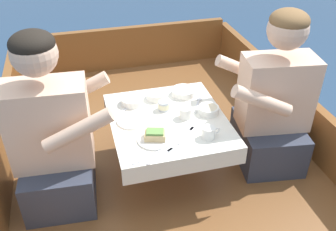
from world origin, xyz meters
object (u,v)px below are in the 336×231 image
object	(u,v)px
person_starboard	(273,105)
coffee_cup_port	(209,132)
coffee_cup_starboard	(186,113)
sandwich	(155,135)
person_port	(53,139)
tin_can	(163,106)

from	to	relation	value
person_starboard	coffee_cup_port	xyz separation A→B (m)	(-0.46, -0.17, 0.02)
coffee_cup_port	coffee_cup_starboard	xyz separation A→B (m)	(-0.06, 0.21, 0.00)
sandwich	coffee_cup_starboard	xyz separation A→B (m)	(0.21, 0.16, 0.00)
person_port	person_starboard	size ratio (longest dim) A/B	1.01
person_port	person_starboard	xyz separation A→B (m)	(1.24, 0.00, -0.00)
person_port	coffee_cup_starboard	world-z (taller)	person_port
coffee_cup_port	person_starboard	bearing A→B (deg)	20.57
person_starboard	coffee_cup_starboard	distance (m)	0.52
sandwich	person_starboard	bearing A→B (deg)	9.54
coffee_cup_port	person_port	bearing A→B (deg)	167.74
sandwich	coffee_cup_starboard	distance (m)	0.26
coffee_cup_port	coffee_cup_starboard	bearing A→B (deg)	106.35
person_starboard	tin_can	world-z (taller)	person_starboard
person_port	tin_can	xyz separation A→B (m)	(0.61, 0.15, 0.01)
person_port	coffee_cup_starboard	size ratio (longest dim) A/B	10.13
coffee_cup_port	coffee_cup_starboard	world-z (taller)	same
person_port	sandwich	size ratio (longest dim) A/B	7.92
sandwich	coffee_cup_port	distance (m)	0.28
person_port	person_starboard	bearing A→B (deg)	4.39
person_port	tin_can	size ratio (longest dim) A/B	14.50
person_starboard	person_port	bearing A→B (deg)	8.31
sandwich	coffee_cup_port	size ratio (longest dim) A/B	1.25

